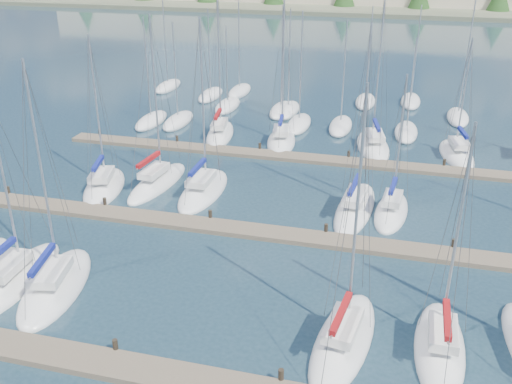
% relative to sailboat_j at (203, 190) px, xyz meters
% --- Properties ---
extents(ground, '(400.00, 400.00, 0.00)m').
position_rel_sailboat_j_xyz_m(ground, '(6.05, 38.73, -0.18)').
color(ground, '#243B49').
rests_on(ground, ground).
extents(dock_near, '(44.00, 1.93, 1.10)m').
position_rel_sailboat_j_xyz_m(dock_near, '(6.05, -19.26, -0.03)').
color(dock_near, '#6B5E4C').
rests_on(dock_near, ground).
extents(dock_mid, '(44.00, 1.93, 1.10)m').
position_rel_sailboat_j_xyz_m(dock_mid, '(6.05, -5.26, -0.03)').
color(dock_mid, '#6B5E4C').
rests_on(dock_mid, ground).
extents(dock_far, '(44.00, 1.93, 1.10)m').
position_rel_sailboat_j_xyz_m(dock_far, '(6.05, 8.74, -0.03)').
color(dock_far, '#6B5E4C').
rests_on(dock_far, ground).
extents(sailboat_j, '(2.87, 8.16, 13.70)m').
position_rel_sailboat_j_xyz_m(sailboat_j, '(0.00, 0.00, 0.00)').
color(sailboat_j, white).
rests_on(sailboat_j, ground).
extents(sailboat_i, '(3.14, 8.54, 13.69)m').
position_rel_sailboat_j_xyz_m(sailboat_i, '(-4.00, 0.50, 0.01)').
color(sailboat_i, white).
rests_on(sailboat_i, ground).
extents(sailboat_q, '(3.81, 7.75, 10.98)m').
position_rel_sailboat_j_xyz_m(sailboat_q, '(19.27, 12.96, -0.01)').
color(sailboat_q, white).
rests_on(sailboat_q, ground).
extents(sailboat_e, '(2.47, 7.43, 11.99)m').
position_rel_sailboat_j_xyz_m(sailboat_e, '(16.93, -14.26, 0.01)').
color(sailboat_e, white).
rests_on(sailboat_e, ground).
extents(sailboat_h, '(4.59, 7.79, 12.45)m').
position_rel_sailboat_j_xyz_m(sailboat_h, '(-7.70, -1.28, -0.00)').
color(sailboat_h, white).
rests_on(sailboat_h, ground).
extents(sailboat_b, '(3.03, 8.58, 11.74)m').
position_rel_sailboat_j_xyz_m(sailboat_b, '(-6.37, -14.23, -0.01)').
color(sailboat_b, white).
rests_on(sailboat_b, ground).
extents(sailboat_k, '(3.24, 9.25, 13.72)m').
position_rel_sailboat_j_xyz_m(sailboat_k, '(11.55, -0.18, 0.01)').
color(sailboat_k, white).
rests_on(sailboat_k, ground).
extents(sailboat_n, '(3.65, 8.27, 14.42)m').
position_rel_sailboat_j_xyz_m(sailboat_n, '(-2.80, 12.94, 0.02)').
color(sailboat_n, white).
rests_on(sailboat_n, ground).
extents(sailboat_c, '(4.58, 8.53, 13.49)m').
position_rel_sailboat_j_xyz_m(sailboat_c, '(-3.78, -14.25, -0.00)').
color(sailboat_c, white).
rests_on(sailboat_c, ground).
extents(sailboat_o, '(3.61, 7.51, 13.63)m').
position_rel_sailboat_j_xyz_m(sailboat_o, '(3.42, 12.46, 0.01)').
color(sailboat_o, white).
rests_on(sailboat_o, ground).
extents(sailboat_d, '(3.67, 8.50, 13.48)m').
position_rel_sailboat_j_xyz_m(sailboat_d, '(12.41, -14.88, 0.00)').
color(sailboat_d, white).
rests_on(sailboat_d, ground).
extents(sailboat_l, '(2.81, 6.93, 10.61)m').
position_rel_sailboat_j_xyz_m(sailboat_l, '(14.10, -0.06, 0.00)').
color(sailboat_l, white).
rests_on(sailboat_l, ground).
extents(sailboat_p, '(4.37, 8.79, 14.20)m').
position_rel_sailboat_j_xyz_m(sailboat_p, '(11.91, 13.32, 0.00)').
color(sailboat_p, white).
rests_on(sailboat_p, ground).
extents(distant_boats, '(36.93, 20.75, 13.30)m').
position_rel_sailboat_j_xyz_m(distant_boats, '(1.70, 22.49, 0.11)').
color(distant_boats, '#9EA0A5').
rests_on(distant_boats, ground).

